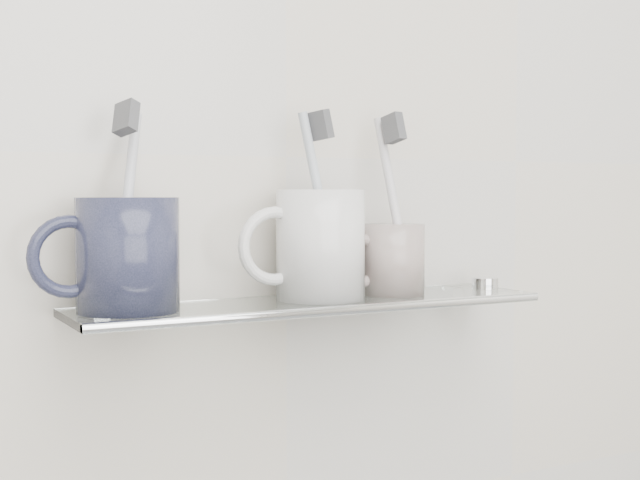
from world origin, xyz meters
TOP-DOWN VIEW (x-y plane):
  - wall_back at (0.00, 1.10)m, footprint 2.50×0.00m
  - shelf_glass at (0.00, 1.04)m, footprint 0.50×0.12m
  - shelf_rail at (0.00, 0.98)m, footprint 0.50×0.01m
  - bracket_left at (-0.21, 1.09)m, footprint 0.02×0.03m
  - bracket_right at (0.21, 1.09)m, footprint 0.02×0.03m
  - mug_left at (-0.19, 1.04)m, footprint 0.12×0.12m
  - mug_left_handle at (-0.25, 1.04)m, footprint 0.08×0.01m
  - toothbrush_left at (-0.19, 1.04)m, footprint 0.05×0.08m
  - bristles_left at (-0.19, 1.04)m, footprint 0.03×0.03m
  - mug_center at (0.01, 1.04)m, footprint 0.12×0.12m
  - mug_center_handle at (-0.04, 1.04)m, footprint 0.08×0.01m
  - toothbrush_center at (0.01, 1.04)m, footprint 0.05×0.02m
  - bristles_center at (0.01, 1.04)m, footprint 0.03×0.03m
  - mug_right at (0.10, 1.04)m, footprint 0.07×0.07m
  - mug_right_handle at (0.06, 1.04)m, footprint 0.06×0.01m
  - toothbrush_right at (0.10, 1.04)m, footprint 0.02×0.06m
  - bristles_right at (0.10, 1.04)m, footprint 0.02×0.03m
  - chrome_cap at (0.23, 1.04)m, footprint 0.03×0.03m

SIDE VIEW (x-z plane):
  - bracket_left at x=-0.21m, z-range 1.08..1.09m
  - bracket_right at x=0.21m, z-range 1.08..1.09m
  - shelf_glass at x=0.00m, z-range 1.09..1.10m
  - shelf_rail at x=0.00m, z-range 1.09..1.10m
  - chrome_cap at x=0.23m, z-range 1.10..1.11m
  - mug_right at x=0.10m, z-range 1.10..1.18m
  - mug_right_handle at x=0.06m, z-range 1.11..1.17m
  - mug_left at x=-0.19m, z-range 1.10..1.21m
  - mug_left_handle at x=-0.25m, z-range 1.12..1.19m
  - mug_center at x=0.01m, z-range 1.10..1.21m
  - mug_center_handle at x=-0.04m, z-range 1.12..1.20m
  - toothbrush_left at x=-0.19m, z-range 1.11..1.29m
  - toothbrush_center at x=0.01m, z-range 1.11..1.30m
  - toothbrush_right at x=0.10m, z-range 1.11..1.29m
  - wall_back at x=0.00m, z-range 0.00..2.50m
  - bristles_left at x=-0.19m, z-range 1.26..1.30m
  - bristles_center at x=0.01m, z-range 1.26..1.30m
  - bristles_right at x=0.10m, z-range 1.26..1.30m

